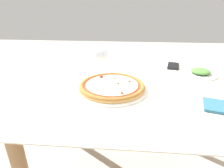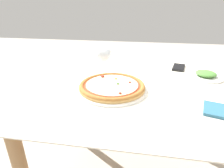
% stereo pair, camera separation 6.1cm
% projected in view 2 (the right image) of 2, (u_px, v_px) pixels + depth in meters
% --- Properties ---
extents(dining_table, '(1.19, 0.97, 0.76)m').
position_uv_depth(dining_table, '(140.00, 100.00, 1.00)').
color(dining_table, '#997047').
rests_on(dining_table, ground_plane).
extents(pizza_plate, '(0.33, 0.33, 0.04)m').
position_uv_depth(pizza_plate, '(112.00, 86.00, 0.89)').
color(pizza_plate, white).
rests_on(pizza_plate, dining_table).
extents(fork, '(0.06, 0.17, 0.00)m').
position_uv_depth(fork, '(69.00, 81.00, 0.99)').
color(fork, silver).
rests_on(fork, dining_table).
extents(wine_glass_far_left, '(0.09, 0.09, 0.15)m').
position_uv_depth(wine_glass_far_left, '(103.00, 55.00, 1.07)').
color(wine_glass_far_left, silver).
rests_on(wine_glass_far_left, dining_table).
extents(cell_phone, '(0.10, 0.16, 0.01)m').
position_uv_depth(cell_phone, '(179.00, 67.00, 1.18)').
color(cell_phone, black).
rests_on(cell_phone, dining_table).
extents(side_plate, '(0.19, 0.19, 0.04)m').
position_uv_depth(side_plate, '(206.00, 75.00, 1.03)').
color(side_plate, white).
rests_on(side_plate, dining_table).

